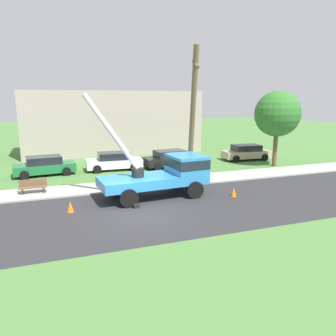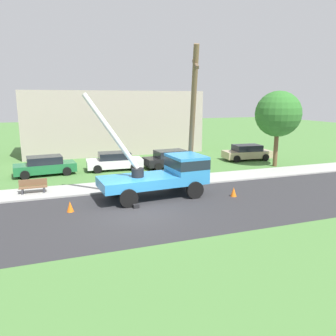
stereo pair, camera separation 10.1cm
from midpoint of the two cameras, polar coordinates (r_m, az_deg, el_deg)
The scene contains 14 objects.
ground_plane at distance 28.27m, azimuth -11.02°, elevation 0.20°, with size 120.00×120.00×0.00m, color #477538.
road_asphalt at distance 16.90m, azimuth -4.74°, elevation -7.65°, with size 80.00×7.83×0.01m, color #2B2B2D.
sidewalk_strip at distance 21.76m, azimuth -8.30°, elevation -3.11°, with size 80.00×2.64×0.10m, color #9E9E99.
utility_truck at distance 19.35m, azimuth -0.12°, elevation -0.74°, with size 6.92×3.22×5.98m.
leaning_utility_pole at distance 20.40m, azimuth 4.41°, elevation 8.53°, with size 1.19×3.31×8.69m.
traffic_cone_ahead at distance 19.78m, azimuth 11.44°, elevation -4.07°, with size 0.36×0.36×0.56m, color orange.
traffic_cone_behind at distance 17.55m, azimuth -16.44°, elevation -6.41°, with size 0.36×0.36×0.56m, color orange.
parked_sedan_green at distance 26.37m, azimuth -20.44°, elevation 0.39°, with size 4.55×2.29×1.42m.
parked_sedan_white at distance 26.86m, azimuth -9.14°, elevation 1.20°, with size 4.46×2.12×1.42m.
parked_sedan_black at distance 27.55m, azimuth 0.52°, elevation 1.62°, with size 4.53×2.25×1.42m.
parked_sedan_tan at distance 31.67m, azimuth 13.59°, elevation 2.65°, with size 4.54×2.28×1.42m.
park_bench at distance 21.38m, azimuth -22.19°, elevation -3.02°, with size 1.60×0.45×0.90m.
roadside_tree_near at distance 28.99m, azimuth 18.63°, elevation 8.83°, with size 3.76×3.76×6.29m.
lowrise_building_backdrop at distance 35.76m, azimuth -9.35°, elevation 7.87°, with size 18.00×6.00×6.40m, color #A5998C.
Camera 2 is at (-3.96, -15.42, 5.67)m, focal length 35.18 mm.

